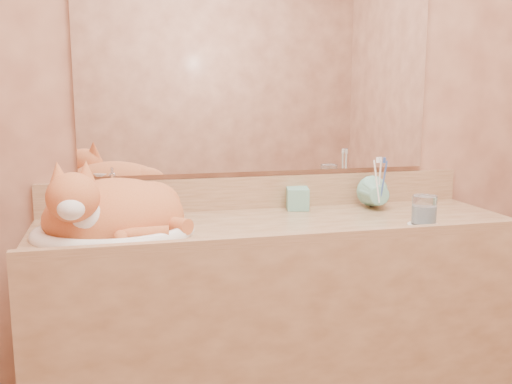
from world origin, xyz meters
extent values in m
cube|color=brown|center=(0.00, 1.00, 1.25)|extent=(2.40, 0.02, 2.50)
cube|color=white|center=(0.00, 0.99, 1.39)|extent=(1.30, 0.02, 0.80)
imported|color=#6EB19C|center=(0.11, 0.89, 0.94)|extent=(0.10, 0.10, 0.18)
imported|color=#6EB19C|center=(0.40, 0.81, 0.91)|extent=(0.14, 0.14, 0.11)
cylinder|color=white|center=(0.43, 0.56, 0.85)|extent=(0.10, 0.10, 0.01)
cylinder|color=silver|center=(0.43, 0.56, 0.91)|extent=(0.08, 0.08, 0.09)
cylinder|color=white|center=(-0.58, 0.84, 0.92)|extent=(0.06, 0.06, 0.13)
camera|label=1|loc=(-0.53, -1.04, 1.27)|focal=40.00mm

